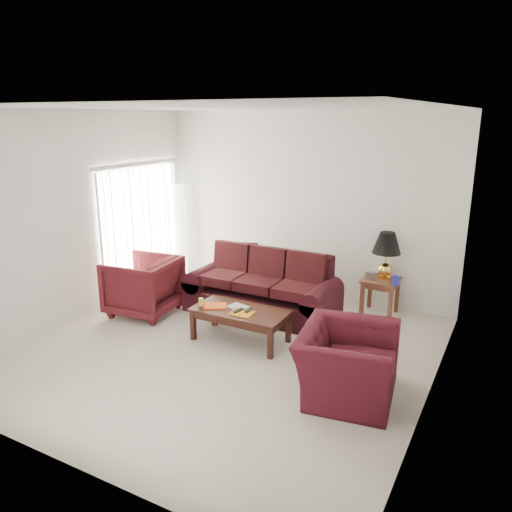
{
  "coord_description": "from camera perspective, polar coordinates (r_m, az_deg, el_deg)",
  "views": [
    {
      "loc": [
        3.13,
        -4.95,
        2.92
      ],
      "look_at": [
        0.0,
        0.85,
        1.05
      ],
      "focal_mm": 35.0,
      "sensor_mm": 36.0,
      "label": 1
    }
  ],
  "objects": [
    {
      "name": "floor",
      "position": [
        6.54,
        -3.6,
        -10.69
      ],
      "size": [
        5.0,
        5.0,
        0.0
      ],
      "primitive_type": "plane",
      "color": "beige",
      "rests_on": "ground"
    },
    {
      "name": "coffee_table",
      "position": [
        6.7,
        -1.79,
        -7.92
      ],
      "size": [
        1.35,
        0.83,
        0.44
      ],
      "primitive_type": null,
      "rotation": [
        0.0,
        0.0,
        0.16
      ],
      "color": "black",
      "rests_on": "ground"
    },
    {
      "name": "end_table",
      "position": [
        7.76,
        13.97,
        -4.52
      ],
      "size": [
        0.55,
        0.55,
        0.56
      ],
      "primitive_type": null,
      "rotation": [
        0.0,
        0.0,
        -0.07
      ],
      "color": "#52251C",
      "rests_on": "ground"
    },
    {
      "name": "remote_b",
      "position": [
        6.53,
        -0.89,
        -6.2
      ],
      "size": [
        0.07,
        0.16,
        0.02
      ],
      "primitive_type": "cube",
      "rotation": [
        0.0,
        0.0,
        0.12
      ],
      "color": "black",
      "rests_on": "coffee_table"
    },
    {
      "name": "magazine_orange",
      "position": [
        6.48,
        -1.59,
        -6.54
      ],
      "size": [
        0.31,
        0.24,
        0.02
      ],
      "primitive_type": "cube",
      "rotation": [
        0.0,
        0.0,
        0.04
      ],
      "color": "orange",
      "rests_on": "coffee_table"
    },
    {
      "name": "magazine_red",
      "position": [
        6.73,
        -4.7,
        -5.71
      ],
      "size": [
        0.38,
        0.36,
        0.02
      ],
      "primitive_type": "cube",
      "rotation": [
        0.0,
        0.0,
        0.53
      ],
      "color": "#E04B16",
      "rests_on": "coffee_table"
    },
    {
      "name": "magazine_white",
      "position": [
        6.69,
        -2.04,
        -5.82
      ],
      "size": [
        0.3,
        0.25,
        0.01
      ],
      "primitive_type": "cube",
      "rotation": [
        0.0,
        0.0,
        -0.25
      ],
      "color": "silver",
      "rests_on": "coffee_table"
    },
    {
      "name": "remote_a",
      "position": [
        6.52,
        -2.03,
        -6.23
      ],
      "size": [
        0.07,
        0.17,
        0.02
      ],
      "primitive_type": "cube",
      "rotation": [
        0.0,
        0.0,
        -0.15
      ],
      "color": "black",
      "rests_on": "coffee_table"
    },
    {
      "name": "armchair_left",
      "position": [
        7.72,
        -12.78,
        -3.33
      ],
      "size": [
        1.06,
        1.04,
        0.87
      ],
      "primitive_type": "imported",
      "rotation": [
        0.0,
        0.0,
        -1.46
      ],
      "color": "#471016",
      "rests_on": "ground"
    },
    {
      "name": "blue_canister",
      "position": [
        7.41,
        15.66,
        -2.73
      ],
      "size": [
        0.1,
        0.1,
        0.14
      ],
      "primitive_type": "cylinder",
      "rotation": [
        0.0,
        0.0,
        -0.08
      ],
      "color": "#191FA8",
      "rests_on": "end_table"
    },
    {
      "name": "yellow_glass",
      "position": [
        6.75,
        -6.3,
        -5.26
      ],
      "size": [
        0.08,
        0.08,
        0.11
      ],
      "primitive_type": "cylinder",
      "rotation": [
        0.0,
        0.0,
        0.25
      ],
      "color": "yellow",
      "rests_on": "coffee_table"
    },
    {
      "name": "table_lamp",
      "position": [
        7.61,
        14.64,
        0.05
      ],
      "size": [
        0.52,
        0.52,
        0.71
      ],
      "primitive_type": null,
      "rotation": [
        0.0,
        0.0,
        0.26
      ],
      "color": "gold",
      "rests_on": "end_table"
    },
    {
      "name": "blinds",
      "position": [
        8.56,
        -12.95,
        3.01
      ],
      "size": [
        0.1,
        2.0,
        2.16
      ],
      "primitive_type": "cube",
      "color": "silver",
      "rests_on": "ground"
    },
    {
      "name": "floor_lamp",
      "position": [
        9.21,
        -8.68,
        2.82
      ],
      "size": [
        0.37,
        0.37,
        1.75
      ],
      "primitive_type": null,
      "rotation": [
        0.0,
        0.0,
        -0.41
      ],
      "color": "white",
      "rests_on": "ground"
    },
    {
      "name": "armchair_right",
      "position": [
        5.53,
        10.34,
        -11.95
      ],
      "size": [
        1.14,
        1.26,
        0.73
      ],
      "primitive_type": "imported",
      "rotation": [
        0.0,
        0.0,
        1.72
      ],
      "color": "#3C0D16",
      "rests_on": "ground"
    },
    {
      "name": "sofa",
      "position": [
        7.48,
        0.62,
        -3.3
      ],
      "size": [
        2.3,
        1.04,
        0.93
      ],
      "primitive_type": null,
      "rotation": [
        0.0,
        0.0,
        -0.02
      ],
      "color": "black",
      "rests_on": "ground"
    },
    {
      "name": "throw_pillow",
      "position": [
        8.24,
        -1.17,
        0.24
      ],
      "size": [
        0.42,
        0.3,
        0.4
      ],
      "primitive_type": "cube",
      "rotation": [
        -0.21,
        0.0,
        0.32
      ],
      "color": "black",
      "rests_on": "sofa"
    },
    {
      "name": "picture_frame",
      "position": [
        7.86,
        13.8,
        -1.46
      ],
      "size": [
        0.21,
        0.21,
        0.05
      ],
      "primitive_type": "cube",
      "rotation": [
        1.36,
        0.0,
        0.61
      ],
      "color": "silver",
      "rests_on": "end_table"
    },
    {
      "name": "clock",
      "position": [
        7.56,
        12.88,
        -2.24
      ],
      "size": [
        0.14,
        0.08,
        0.13
      ],
      "primitive_type": "cube",
      "rotation": [
        0.0,
        0.0,
        -0.28
      ],
      "color": "silver",
      "rests_on": "end_table"
    }
  ]
}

